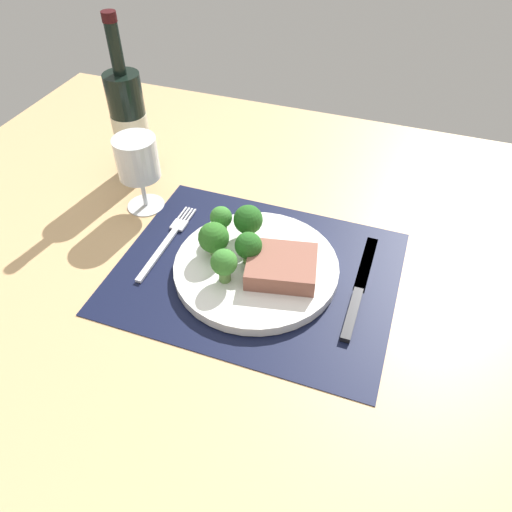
% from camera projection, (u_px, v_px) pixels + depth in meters
% --- Properties ---
extents(ground_plane, '(1.40, 1.10, 0.03)m').
position_uv_depth(ground_plane, '(256.00, 279.00, 0.78)').
color(ground_plane, tan).
extents(placemat, '(0.43, 0.34, 0.00)m').
position_uv_depth(placemat, '(256.00, 272.00, 0.77)').
color(placemat, black).
rests_on(placemat, ground_plane).
extents(plate, '(0.26, 0.26, 0.02)m').
position_uv_depth(plate, '(256.00, 267.00, 0.76)').
color(plate, white).
rests_on(plate, placemat).
extents(steak, '(0.12, 0.11, 0.03)m').
position_uv_depth(steak, '(282.00, 266.00, 0.73)').
color(steak, '#8C5647').
rests_on(steak, plate).
extents(broccoli_front_edge, '(0.05, 0.05, 0.06)m').
position_uv_depth(broccoli_front_edge, '(213.00, 239.00, 0.75)').
color(broccoli_front_edge, '#6B994C').
rests_on(broccoli_front_edge, plate).
extents(broccoli_near_fork, '(0.04, 0.04, 0.05)m').
position_uv_depth(broccoli_near_fork, '(221.00, 219.00, 0.79)').
color(broccoli_near_fork, '#6B994C').
rests_on(broccoli_near_fork, plate).
extents(broccoli_back_left, '(0.04, 0.04, 0.06)m').
position_uv_depth(broccoli_back_left, '(224.00, 263.00, 0.71)').
color(broccoli_back_left, '#5B8942').
rests_on(broccoli_back_left, plate).
extents(broccoli_center, '(0.05, 0.05, 0.06)m').
position_uv_depth(broccoli_center, '(248.00, 220.00, 0.78)').
color(broccoli_center, '#5B8942').
rests_on(broccoli_center, plate).
extents(broccoli_near_steak, '(0.04, 0.04, 0.06)m').
position_uv_depth(broccoli_near_steak, '(249.00, 246.00, 0.74)').
color(broccoli_near_steak, '#6B994C').
rests_on(broccoli_near_steak, plate).
extents(fork, '(0.02, 0.19, 0.01)m').
position_uv_depth(fork, '(167.00, 241.00, 0.82)').
color(fork, silver).
rests_on(fork, placemat).
extents(knife, '(0.02, 0.23, 0.01)m').
position_uv_depth(knife, '(358.00, 293.00, 0.73)').
color(knife, black).
rests_on(knife, placemat).
extents(wine_bottle, '(0.07, 0.07, 0.30)m').
position_uv_depth(wine_bottle, '(130.00, 124.00, 0.91)').
color(wine_bottle, black).
rests_on(wine_bottle, ground_plane).
extents(wine_glass, '(0.07, 0.07, 0.14)m').
position_uv_depth(wine_glass, '(138.00, 162.00, 0.83)').
color(wine_glass, silver).
rests_on(wine_glass, ground_plane).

